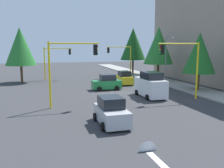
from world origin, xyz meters
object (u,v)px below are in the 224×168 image
(traffic_signal_near_right, at_px, (69,61))
(car_green, at_px, (107,83))
(tree_roadside_near, at_px, (199,53))
(tree_opposite_side, at_px, (20,46))
(car_yellow, at_px, (124,78))
(car_silver, at_px, (111,112))
(delivery_van_white, at_px, (150,85))
(street_lamp_curbside, at_px, (167,55))
(tree_roadside_far, at_px, (133,44))
(tree_roadside_mid, at_px, (159,46))
(traffic_signal_far_right, at_px, (56,57))
(traffic_signal_near_left, at_px, (183,60))
(traffic_signal_far_left, at_px, (121,55))

(traffic_signal_near_right, bearing_deg, car_green, 145.11)
(tree_roadside_near, xyz_separation_m, tree_opposite_side, (-14.00, -21.50, 0.80))
(traffic_signal_near_right, relative_size, car_yellow, 1.62)
(car_silver, height_order, car_green, same)
(tree_roadside_near, relative_size, car_silver, 1.87)
(delivery_van_white, distance_m, car_silver, 10.64)
(street_lamp_curbside, distance_m, tree_roadside_far, 14.48)
(street_lamp_curbside, bearing_deg, delivery_van_white, -38.78)
(tree_roadside_near, distance_m, tree_opposite_side, 25.67)
(street_lamp_curbside, bearing_deg, car_yellow, -110.65)
(tree_roadside_mid, xyz_separation_m, tree_roadside_near, (10.00, 0.50, -0.95))
(traffic_signal_far_right, relative_size, traffic_signal_near_left, 0.90)
(car_silver, bearing_deg, tree_roadside_near, 125.48)
(tree_roadside_far, height_order, tree_opposite_side, tree_roadside_far)
(traffic_signal_far_left, distance_m, tree_roadside_mid, 7.59)
(traffic_signal_far_left, distance_m, tree_opposite_side, 16.87)
(car_green, distance_m, car_yellow, 5.23)
(car_silver, relative_size, car_yellow, 1.05)
(street_lamp_curbside, distance_m, tree_roadside_near, 5.77)
(traffic_signal_far_left, xyz_separation_m, traffic_signal_near_left, (20.00, 0.05, 0.23))
(car_silver, relative_size, car_green, 1.06)
(traffic_signal_far_right, relative_size, delivery_van_white, 1.11)
(street_lamp_curbside, bearing_deg, tree_roadside_far, 178.81)
(traffic_signal_near_right, height_order, car_green, traffic_signal_near_right)
(tree_opposite_side, bearing_deg, car_silver, 17.18)
(traffic_signal_near_left, bearing_deg, tree_roadside_far, 171.08)
(traffic_signal_far_left, relative_size, traffic_signal_near_left, 0.94)
(traffic_signal_far_left, height_order, car_yellow, traffic_signal_far_left)
(traffic_signal_near_left, distance_m, tree_opposite_side, 24.61)
(delivery_van_white, height_order, car_green, delivery_van_white)
(traffic_signal_far_left, xyz_separation_m, car_silver, (26.03, -9.25, -3.05))
(tree_roadside_far, xyz_separation_m, car_green, (16.00, -9.66, -5.07))
(traffic_signal_far_right, xyz_separation_m, car_green, (12.00, 5.49, -2.91))
(tree_roadside_mid, xyz_separation_m, car_green, (6.00, -10.16, -4.75))
(car_yellow, bearing_deg, car_green, -43.98)
(traffic_signal_near_right, relative_size, tree_roadside_far, 0.65)
(tree_roadside_far, bearing_deg, traffic_signal_far_right, -75.21)
(traffic_signal_near_right, xyz_separation_m, tree_roadside_mid, (-14.00, 15.73, 1.47))
(traffic_signal_near_left, bearing_deg, traffic_signal_far_right, -150.36)
(tree_opposite_side, relative_size, delivery_van_white, 1.74)
(delivery_van_white, height_order, car_yellow, delivery_van_white)
(tree_roadside_near, distance_m, car_silver, 17.69)
(tree_opposite_side, bearing_deg, traffic_signal_near_left, 42.91)
(delivery_van_white, bearing_deg, car_green, -150.03)
(traffic_signal_far_right, height_order, traffic_signal_far_left, traffic_signal_far_left)
(street_lamp_curbside, height_order, tree_roadside_near, tree_roadside_near)
(traffic_signal_near_right, height_order, car_silver, traffic_signal_near_right)
(traffic_signal_far_right, distance_m, tree_roadside_near, 22.75)
(tree_roadside_far, distance_m, tree_roadside_near, 20.07)
(traffic_signal_far_right, height_order, tree_roadside_near, tree_roadside_near)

